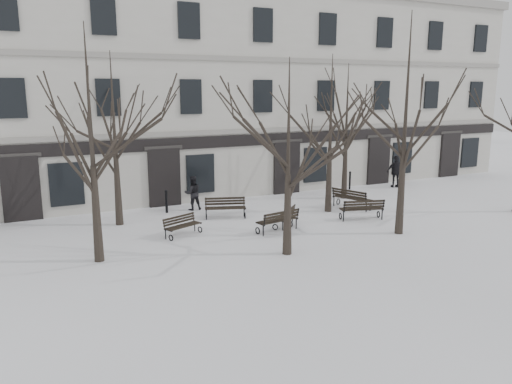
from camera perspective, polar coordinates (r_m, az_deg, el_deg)
ground at (r=19.88m, az=6.01°, el=-5.30°), size 100.00×100.00×0.00m
building at (r=30.74m, az=-6.94°, el=11.14°), size 40.40×10.20×11.40m
tree_0 at (r=17.18m, az=-18.46°, el=8.20°), size 5.51×5.51×7.88m
tree_1 at (r=17.14m, az=3.74°, el=6.58°), size 4.79×4.79×6.84m
tree_2 at (r=20.46m, az=16.85°, el=10.20°), size 6.08×6.08×8.68m
tree_4 at (r=21.82m, az=-15.96°, el=8.08°), size 5.13×5.13×7.33m
tree_5 at (r=23.63m, az=8.55°, el=8.68°), size 5.14×5.14×7.35m
tree_6 at (r=26.76m, az=10.34°, el=8.60°), size 4.95×4.95×7.08m
bench_0 at (r=20.25m, az=-8.45°, el=-3.75°), size 1.69×1.15×0.81m
bench_1 at (r=20.55m, az=2.57°, el=-3.21°), size 1.93×1.00×0.93m
bench_2 at (r=22.87m, az=12.03°, el=-1.86°), size 2.03×1.19×0.97m
bench_3 at (r=22.80m, az=-3.53°, el=-1.72°), size 1.94×1.22×0.93m
bench_4 at (r=21.47m, az=3.38°, el=-2.74°), size 1.53×1.51×0.81m
bench_5 at (r=24.94m, az=10.84°, el=-0.66°), size 1.34×2.06×0.99m
bollard_a at (r=24.01m, az=-10.21°, el=-0.96°), size 0.14×0.14×1.12m
bollard_b at (r=29.64m, az=10.68°, el=1.39°), size 0.14×0.14×1.08m
pedestrian_b at (r=24.54m, az=-7.20°, el=-2.03°), size 0.85×0.68×1.68m
pedestrian_c at (r=30.99m, az=15.62°, el=0.52°), size 1.21×0.83×1.90m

